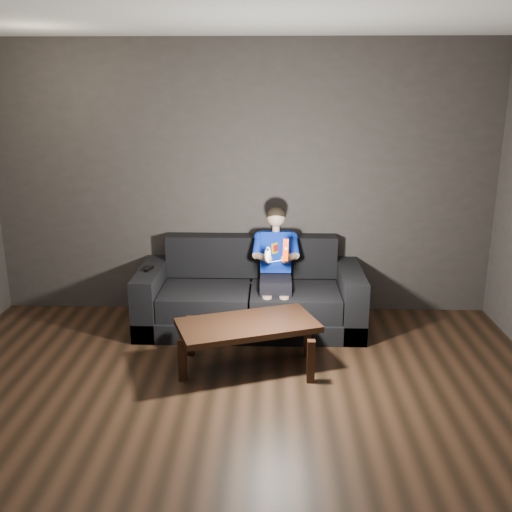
{
  "coord_description": "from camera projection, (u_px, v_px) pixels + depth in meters",
  "views": [
    {
      "loc": [
        0.28,
        -3.13,
        2.22
      ],
      "look_at": [
        0.15,
        1.55,
        0.85
      ],
      "focal_mm": 40.0,
      "sensor_mm": 36.0,
      "label": 1
    }
  ],
  "objects": [
    {
      "name": "floor",
      "position": [
        226.0,
        451.0,
        3.63
      ],
      "size": [
        5.0,
        5.0,
        0.0
      ],
      "primitive_type": "plane",
      "color": "black",
      "rests_on": "ground"
    },
    {
      "name": "back_wall",
      "position": [
        244.0,
        181.0,
        5.65
      ],
      "size": [
        5.0,
        0.04,
        2.7
      ],
      "primitive_type": "cube",
      "color": "#37332F",
      "rests_on": "ground"
    },
    {
      "name": "sofa",
      "position": [
        250.0,
        299.0,
        5.52
      ],
      "size": [
        2.13,
        0.92,
        0.82
      ],
      "color": "black",
      "rests_on": "floor"
    },
    {
      "name": "child",
      "position": [
        276.0,
        259.0,
        5.34
      ],
      "size": [
        0.44,
        0.54,
        1.07
      ],
      "color": "black",
      "rests_on": "sofa"
    },
    {
      "name": "wii_remote_red",
      "position": [
        286.0,
        250.0,
        4.89
      ],
      "size": [
        0.06,
        0.08,
        0.19
      ],
      "color": "#E72E00",
      "rests_on": "child"
    },
    {
      "name": "nunchuk_white",
      "position": [
        268.0,
        254.0,
        4.91
      ],
      "size": [
        0.07,
        0.09,
        0.14
      ],
      "color": "white",
      "rests_on": "child"
    },
    {
      "name": "wii_remote_black",
      "position": [
        149.0,
        269.0,
        5.38
      ],
      "size": [
        0.07,
        0.14,
        0.03
      ],
      "color": "black",
      "rests_on": "sofa"
    },
    {
      "name": "coffee_table",
      "position": [
        248.0,
        328.0,
        4.64
      ],
      "size": [
        1.23,
        0.9,
        0.4
      ],
      "color": "black",
      "rests_on": "floor"
    }
  ]
}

